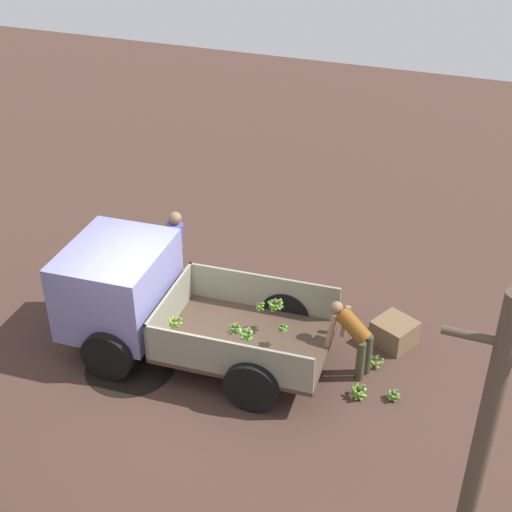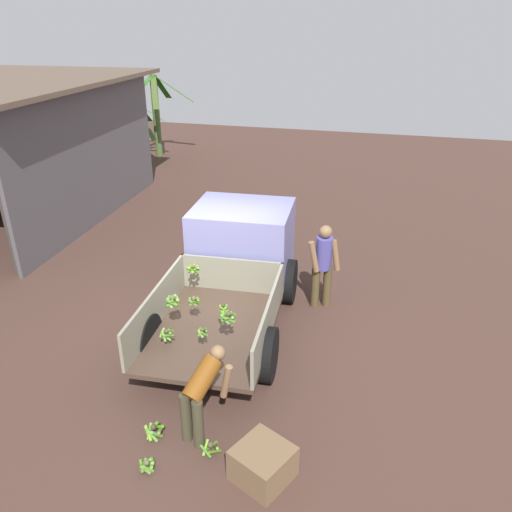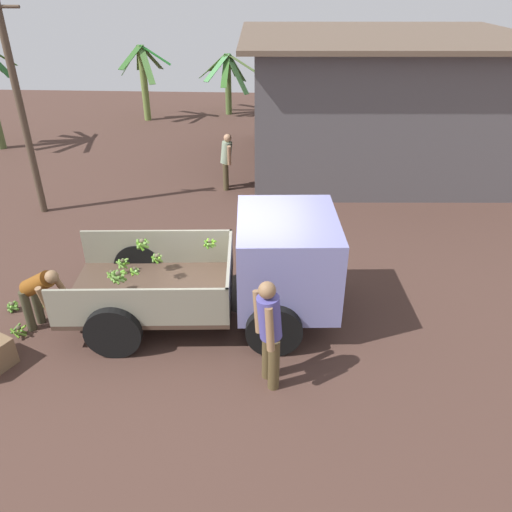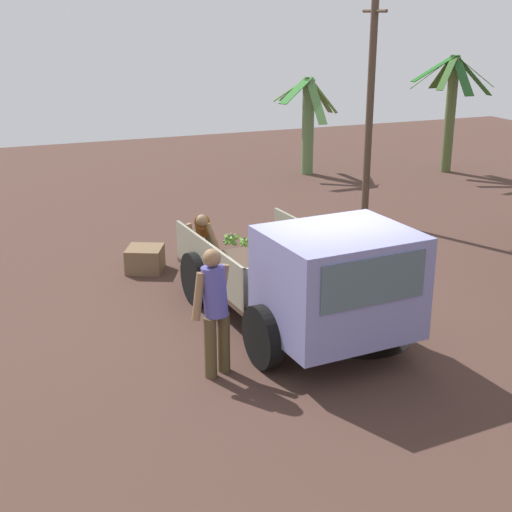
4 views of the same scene
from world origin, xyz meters
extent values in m
plane|color=#483028|center=(0.00, 0.00, 0.00)|extent=(36.00, 36.00, 0.00)
cylinder|color=black|center=(0.48, 0.35, 0.00)|extent=(1.53, 1.53, 0.01)
cube|color=#4B382B|center=(-1.31, -0.48, 0.48)|extent=(2.88, 2.15, 0.08)
cube|color=gray|center=(-1.38, 0.47, 0.85)|extent=(2.75, 0.24, 0.66)
cube|color=gray|center=(-1.25, -1.44, 0.85)|extent=(2.75, 0.24, 0.66)
cube|color=gray|center=(0.04, -0.39, 0.85)|extent=(0.19, 1.96, 0.66)
cube|color=#8081BD|center=(0.98, -0.32, 1.15)|extent=(1.74, 2.03, 1.42)
cube|color=#4C606B|center=(1.79, -0.27, 1.43)|extent=(0.14, 1.54, 0.62)
cylinder|color=black|center=(0.67, 0.67, 0.44)|extent=(0.90, 0.28, 0.88)
cylinder|color=black|center=(0.81, -1.35, 0.44)|extent=(0.90, 0.28, 0.88)
cylinder|color=black|center=(-1.79, 0.50, 0.44)|extent=(0.90, 0.28, 0.88)
cylinder|color=black|center=(-1.65, -1.52, 0.44)|extent=(0.90, 0.28, 0.88)
sphere|color=brown|center=(-1.93, 0.05, 0.78)|extent=(0.07, 0.07, 0.07)
cylinder|color=#69A142|center=(-1.89, 0.08, 0.70)|extent=(0.11, 0.13, 0.17)
cylinder|color=#7EAE46|center=(-1.93, 0.13, 0.74)|extent=(0.18, 0.04, 0.10)
cylinder|color=#75AF48|center=(-1.97, 0.09, 0.70)|extent=(0.12, 0.13, 0.16)
cylinder|color=#6CB137|center=(-1.99, 0.04, 0.71)|extent=(0.08, 0.16, 0.15)
cylinder|color=#5B8B31|center=(-1.96, -0.01, 0.73)|extent=(0.17, 0.11, 0.12)
cylinder|color=#568A30|center=(-1.91, 0.01, 0.70)|extent=(0.14, 0.10, 0.16)
cylinder|color=#467B18|center=(-1.86, 0.04, 0.73)|extent=(0.08, 0.18, 0.11)
sphere|color=#443D2C|center=(-1.46, -0.74, 1.10)|extent=(0.06, 0.06, 0.06)
cylinder|color=#6E9F45|center=(-1.42, -0.74, 1.04)|extent=(0.06, 0.12, 0.12)
cylinder|color=olive|center=(-1.43, -0.71, 1.04)|extent=(0.11, 0.10, 0.12)
cylinder|color=#71AA28|center=(-1.48, -0.70, 1.05)|extent=(0.11, 0.10, 0.12)
cylinder|color=#68A725|center=(-1.50, -0.76, 1.05)|extent=(0.09, 0.13, 0.11)
cylinder|color=#6BAD35|center=(-1.45, -0.78, 1.06)|extent=(0.13, 0.05, 0.10)
sphere|color=brown|center=(-1.92, -0.55, 0.91)|extent=(0.06, 0.06, 0.06)
cylinder|color=olive|center=(-1.93, -0.51, 0.86)|extent=(0.13, 0.05, 0.12)
cylinder|color=#6FAF37|center=(-1.96, -0.53, 0.86)|extent=(0.09, 0.13, 0.12)
cylinder|color=#679B36|center=(-1.95, -0.59, 0.86)|extent=(0.12, 0.11, 0.12)
cylinder|color=#447522|center=(-1.90, -0.58, 0.86)|extent=(0.12, 0.11, 0.12)
cylinder|color=#4C7F28|center=(-1.88, -0.54, 0.86)|extent=(0.07, 0.13, 0.12)
sphere|color=brown|center=(-1.24, -0.14, 1.01)|extent=(0.08, 0.08, 0.08)
cylinder|color=#57852E|center=(-1.27, -0.09, 0.96)|extent=(0.15, 0.12, 0.13)
cylinder|color=#577D36|center=(-1.30, -0.14, 0.96)|extent=(0.04, 0.16, 0.12)
cylinder|color=#447F1A|center=(-1.27, -0.20, 0.96)|extent=(0.16, 0.11, 0.12)
cylinder|color=olive|center=(-1.21, -0.19, 0.96)|extent=(0.15, 0.12, 0.13)
cylinder|color=#67AC25|center=(-1.19, -0.14, 0.94)|extent=(0.04, 0.14, 0.15)
cylinder|color=#7BA747|center=(-1.22, -0.10, 0.94)|extent=(0.14, 0.10, 0.15)
sphere|color=brown|center=(-0.37, 0.21, 1.14)|extent=(0.07, 0.07, 0.07)
cylinder|color=#407B19|center=(-0.42, 0.18, 1.08)|extent=(0.11, 0.16, 0.13)
cylinder|color=#55882C|center=(-0.37, 0.14, 1.09)|extent=(0.17, 0.05, 0.11)
cylinder|color=#73A83D|center=(-0.33, 0.15, 1.09)|extent=(0.16, 0.13, 0.11)
cylinder|color=#71B123|center=(-0.31, 0.21, 1.08)|extent=(0.05, 0.16, 0.13)
cylinder|color=#63A825|center=(-0.33, 0.26, 1.10)|extent=(0.16, 0.13, 0.10)
cylinder|color=#597F29|center=(-0.38, 0.27, 1.09)|extent=(0.17, 0.07, 0.11)
cylinder|color=#6EAE25|center=(-0.43, 0.23, 1.09)|extent=(0.10, 0.17, 0.11)
sphere|color=brown|center=(-1.68, -0.89, 1.10)|extent=(0.08, 0.08, 0.08)
cylinder|color=#559A26|center=(-1.70, -0.81, 1.05)|extent=(0.21, 0.09, 0.12)
cylinder|color=#588A37|center=(-1.75, -0.86, 1.04)|extent=(0.12, 0.20, 0.15)
cylinder|color=#598A31|center=(-1.75, -0.92, 1.04)|extent=(0.12, 0.20, 0.14)
cylinder|color=#58892E|center=(-1.72, -0.95, 1.03)|extent=(0.18, 0.14, 0.16)
cylinder|color=#74A446|center=(-1.66, -0.96, 1.04)|extent=(0.20, 0.09, 0.14)
cylinder|color=#447322|center=(-1.62, -0.92, 1.03)|extent=(0.12, 0.18, 0.17)
cylinder|color=#639639|center=(-1.63, -0.86, 1.02)|extent=(0.11, 0.17, 0.18)
cylinder|color=#517624|center=(-1.65, -0.81, 1.05)|extent=(0.20, 0.13, 0.12)
sphere|color=brown|center=(-1.55, 0.10, 1.16)|extent=(0.09, 0.09, 0.09)
cylinder|color=#4D8C1D|center=(-1.57, 0.04, 1.09)|extent=(0.17, 0.12, 0.17)
cylinder|color=#6CA736|center=(-1.51, 0.04, 1.10)|extent=(0.18, 0.15, 0.15)
cylinder|color=olive|center=(-1.49, 0.10, 1.08)|extent=(0.06, 0.16, 0.18)
cylinder|color=#76A647|center=(-1.48, 0.14, 1.12)|extent=(0.16, 0.18, 0.12)
cylinder|color=#599C2A|center=(-1.55, 0.16, 1.09)|extent=(0.18, 0.08, 0.16)
cylinder|color=#6DA742|center=(-1.59, 0.13, 1.09)|extent=(0.13, 0.16, 0.17)
cylinder|color=#547F2D|center=(-1.62, 0.08, 1.11)|extent=(0.10, 0.20, 0.14)
cylinder|color=#4F3E30|center=(-5.10, 3.69, 4.62)|extent=(0.94, 0.07, 0.07)
cylinder|color=brown|center=(0.83, -2.11, 0.42)|extent=(0.22, 0.22, 0.85)
cylinder|color=brown|center=(0.73, -1.89, 0.42)|extent=(0.22, 0.22, 0.85)
cylinder|color=#504C9F|center=(0.75, -2.01, 1.18)|extent=(0.46, 0.43, 0.69)
sphere|color=#8C6746|center=(0.72, -2.02, 1.63)|extent=(0.24, 0.24, 0.24)
cylinder|color=#8C6746|center=(0.76, -2.23, 1.15)|extent=(0.19, 0.24, 0.64)
cylinder|color=#8C6746|center=(0.59, -1.85, 1.15)|extent=(0.20, 0.26, 0.64)
cylinder|color=#413D2A|center=(-3.20, -0.78, 0.38)|extent=(0.19, 0.19, 0.75)
cylinder|color=#413D2A|center=(-3.27, -0.98, 0.38)|extent=(0.19, 0.19, 0.75)
cylinder|color=brown|center=(-3.00, -0.96, 0.91)|extent=(0.70, 0.47, 0.55)
sphere|color=#8C6746|center=(-2.68, -1.07, 1.12)|extent=(0.21, 0.21, 0.21)
cylinder|color=#8C6746|center=(-2.65, -0.88, 0.77)|extent=(0.18, 0.29, 0.56)
cylinder|color=#8C6746|center=(-2.81, -1.22, 0.76)|extent=(0.16, 0.23, 0.57)
sphere|color=brown|center=(-3.84, -0.49, 0.14)|extent=(0.08, 0.08, 0.08)
cylinder|color=#649E35|center=(-3.80, -0.52, 0.08)|extent=(0.12, 0.15, 0.15)
cylinder|color=#6DAB3D|center=(-3.79, -0.47, 0.09)|extent=(0.11, 0.17, 0.13)
cylinder|color=#578B26|center=(-3.83, -0.44, 0.08)|extent=(0.16, 0.08, 0.15)
cylinder|color=#4C7326|center=(-3.88, -0.44, 0.10)|extent=(0.16, 0.14, 0.11)
cylinder|color=#5B7D35|center=(-3.90, -0.50, 0.09)|extent=(0.06, 0.16, 0.14)
cylinder|color=#5D9933|center=(-3.88, -0.53, 0.08)|extent=(0.13, 0.14, 0.16)
cylinder|color=#5B8E37|center=(-3.82, -0.56, 0.10)|extent=(0.17, 0.10, 0.11)
sphere|color=#403929|center=(-3.31, -0.33, 0.19)|extent=(0.08, 0.08, 0.08)
cylinder|color=#6F9D3D|center=(-3.31, -0.27, 0.10)|extent=(0.18, 0.05, 0.20)
cylinder|color=#6CA829|center=(-3.37, -0.28, 0.12)|extent=(0.17, 0.19, 0.17)
cylinder|color=#689B43|center=(-3.37, -0.33, 0.10)|extent=(0.05, 0.17, 0.21)
cylinder|color=#67A238|center=(-3.34, -0.39, 0.11)|extent=(0.18, 0.13, 0.20)
cylinder|color=olive|center=(-3.29, -0.42, 0.14)|extent=(0.23, 0.10, 0.13)
cylinder|color=#579822|center=(-3.23, -0.36, 0.13)|extent=(0.11, 0.22, 0.16)
cylinder|color=#5A8129|center=(-3.25, -0.29, 0.12)|extent=(0.16, 0.19, 0.18)
sphere|color=#4D4632|center=(-3.38, -1.18, 0.17)|extent=(0.08, 0.08, 0.08)
cylinder|color=#54881F|center=(-3.42, -1.25, 0.12)|extent=(0.19, 0.13, 0.14)
cylinder|color=olive|center=(-3.34, -1.24, 0.10)|extent=(0.18, 0.13, 0.17)
cylinder|color=#4A8322|center=(-3.32, -1.17, 0.09)|extent=(0.06, 0.17, 0.18)
cylinder|color=#76B030|center=(-3.38, -1.11, 0.10)|extent=(0.19, 0.05, 0.16)
cylinder|color=#4E7E2C|center=(-3.46, -1.14, 0.13)|extent=(0.13, 0.20, 0.11)
cube|color=brown|center=(-3.54, -1.93, 0.23)|extent=(0.86, 0.86, 0.45)
camera|label=1|loc=(-4.87, 8.23, 7.94)|focal=50.00mm
camera|label=2|loc=(-7.87, -3.03, 5.21)|focal=35.00mm
camera|label=3|loc=(0.87, -7.46, 5.26)|focal=35.00mm
camera|label=4|loc=(8.89, -4.73, 4.61)|focal=50.00mm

